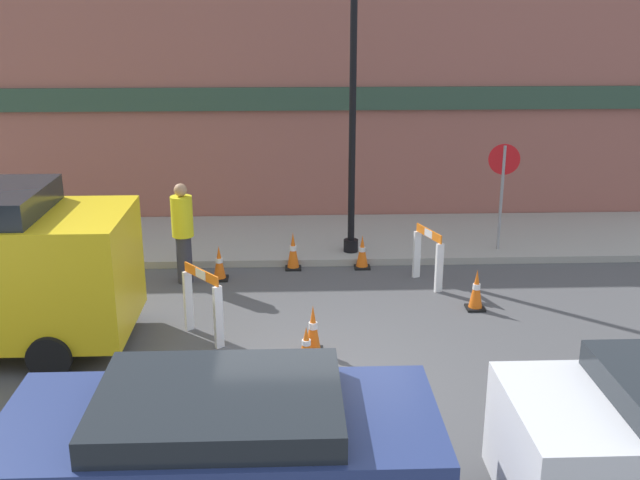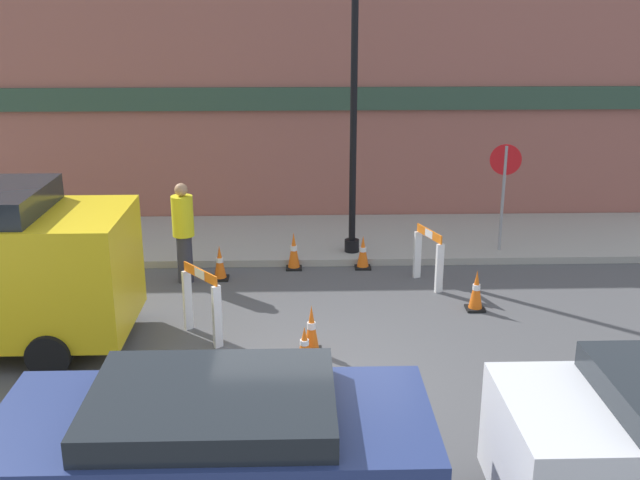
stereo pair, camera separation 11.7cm
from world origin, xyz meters
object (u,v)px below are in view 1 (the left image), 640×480
object	(u,v)px
stop_sign	(503,179)
person_worker	(183,230)
streetlamp_post	(353,51)
parked_car_1	(222,458)

from	to	relation	value
stop_sign	person_worker	bearing A→B (deg)	23.36
stop_sign	person_worker	distance (m)	6.18
person_worker	streetlamp_post	bearing A→B (deg)	48.54
person_worker	stop_sign	bearing A→B (deg)	38.80
streetlamp_post	person_worker	size ratio (longest dim) A/B	3.31
stop_sign	parked_car_1	size ratio (longest dim) A/B	0.54
streetlamp_post	stop_sign	world-z (taller)	streetlamp_post
streetlamp_post	parked_car_1	xyz separation A→B (m)	(-1.82, -8.09, -3.06)
streetlamp_post	person_worker	world-z (taller)	streetlamp_post
streetlamp_post	parked_car_1	distance (m)	8.84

